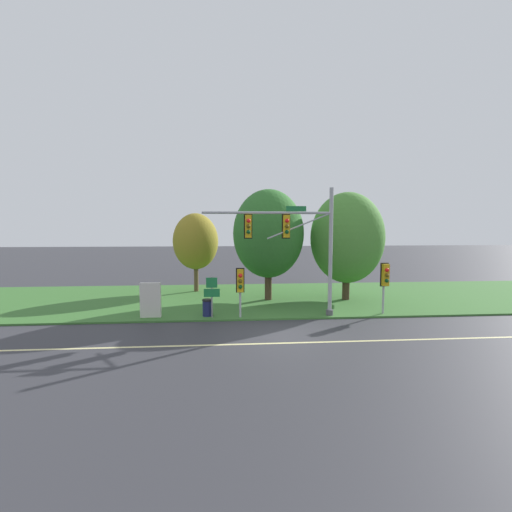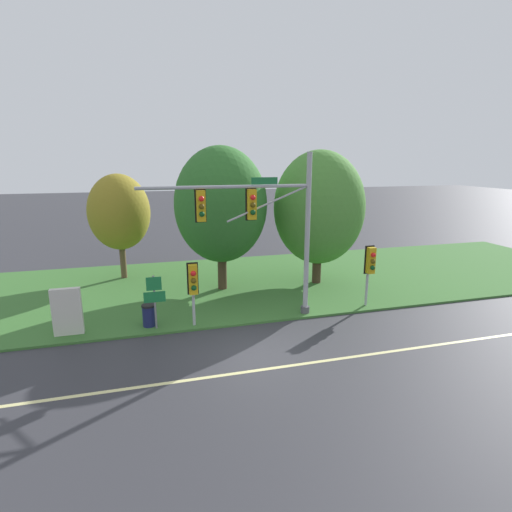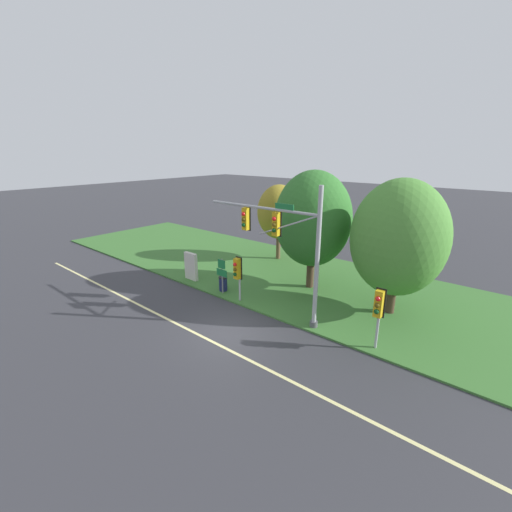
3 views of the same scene
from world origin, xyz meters
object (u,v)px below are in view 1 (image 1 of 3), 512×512
at_px(tree_behind_signpost, 347,238).
at_px(pedestrian_signal_near_kerb, 385,278).
at_px(pedestrian_signal_further_along, 240,283).
at_px(route_sign_post, 212,292).
at_px(trash_bin, 207,308).
at_px(tree_left_of_mast, 268,234).
at_px(traffic_signal_mast, 296,239).
at_px(tree_nearest_road, 196,242).
at_px(info_kiosk, 151,300).

bearing_deg(tree_behind_signpost, pedestrian_signal_near_kerb, -79.27).
relative_size(pedestrian_signal_further_along, route_sign_post, 1.21).
height_order(pedestrian_signal_near_kerb, trash_bin, pedestrian_signal_near_kerb).
height_order(pedestrian_signal_near_kerb, tree_left_of_mast, tree_left_of_mast).
height_order(traffic_signal_mast, route_sign_post, traffic_signal_mast).
relative_size(tree_nearest_road, tree_behind_signpost, 0.82).
xyz_separation_m(traffic_signal_mast, tree_behind_signpost, (4.30, 4.12, -0.09)).
bearing_deg(traffic_signal_mast, tree_behind_signpost, 43.75).
distance_m(route_sign_post, trash_bin, 1.04).
bearing_deg(pedestrian_signal_further_along, info_kiosk, 173.45).
distance_m(tree_nearest_road, tree_behind_signpost, 11.19).
height_order(tree_behind_signpost, info_kiosk, tree_behind_signpost).
height_order(pedestrian_signal_near_kerb, route_sign_post, pedestrian_signal_near_kerb).
height_order(pedestrian_signal_near_kerb, info_kiosk, pedestrian_signal_near_kerb).
height_order(traffic_signal_mast, tree_left_of_mast, tree_left_of_mast).
distance_m(traffic_signal_mast, tree_left_of_mast, 4.55).
bearing_deg(trash_bin, tree_left_of_mast, 46.61).
relative_size(tree_behind_signpost, info_kiosk, 3.83).
bearing_deg(tree_behind_signpost, tree_left_of_mast, 176.55).
bearing_deg(traffic_signal_mast, pedestrian_signal_further_along, -175.59).
bearing_deg(pedestrian_signal_further_along, route_sign_post, 171.15).
bearing_deg(tree_nearest_road, route_sign_post, -78.70).
height_order(pedestrian_signal_further_along, route_sign_post, pedestrian_signal_further_along).
distance_m(tree_nearest_road, trash_bin, 8.45).
distance_m(traffic_signal_mast, route_sign_post, 5.42).
relative_size(pedestrian_signal_near_kerb, tree_left_of_mast, 0.39).
xyz_separation_m(tree_left_of_mast, tree_behind_signpost, (5.31, -0.32, -0.27)).
distance_m(pedestrian_signal_further_along, route_sign_post, 1.63).
bearing_deg(pedestrian_signal_near_kerb, tree_nearest_road, 144.57).
distance_m(route_sign_post, tree_nearest_road, 8.49).
bearing_deg(pedestrian_signal_near_kerb, tree_left_of_mast, 143.70).
bearing_deg(tree_nearest_road, tree_behind_signpost, -20.23).
bearing_deg(tree_nearest_road, traffic_signal_mast, -52.19).
distance_m(pedestrian_signal_further_along, info_kiosk, 5.01).
bearing_deg(tree_left_of_mast, info_kiosk, -149.34).
bearing_deg(route_sign_post, pedestrian_signal_near_kerb, -0.27).
distance_m(tree_nearest_road, tree_left_of_mast, 6.32).
bearing_deg(tree_behind_signpost, info_kiosk, -162.79).
distance_m(pedestrian_signal_further_along, tree_left_of_mast, 5.71).
bearing_deg(route_sign_post, pedestrian_signal_further_along, -8.85).
bearing_deg(tree_nearest_road, trash_bin, -80.20).
bearing_deg(trash_bin, info_kiosk, -179.64).
distance_m(route_sign_post, tree_behind_signpost, 10.19).
bearing_deg(trash_bin, traffic_signal_mast, -4.03).
xyz_separation_m(pedestrian_signal_near_kerb, tree_behind_signpost, (-0.79, 4.16, 2.12)).
relative_size(pedestrian_signal_near_kerb, tree_behind_signpost, 0.40).
bearing_deg(traffic_signal_mast, route_sign_post, 179.96).
xyz_separation_m(pedestrian_signal_further_along, tree_behind_signpost, (7.36, 4.35, 2.29)).
relative_size(info_kiosk, trash_bin, 2.04).
bearing_deg(trash_bin, pedestrian_signal_further_along, -17.72).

